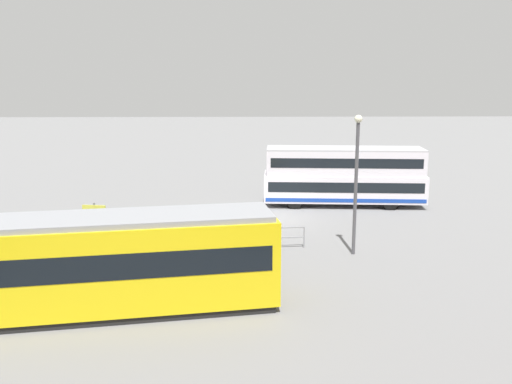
{
  "coord_description": "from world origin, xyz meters",
  "views": [
    {
      "loc": [
        1.75,
        31.14,
        8.26
      ],
      "look_at": [
        1.13,
        3.78,
        2.39
      ],
      "focal_mm": 38.31,
      "sensor_mm": 36.0,
      "label": 1
    }
  ],
  "objects_px": {
    "info_sign": "(95,220)",
    "street_lamp": "(356,174)",
    "pedestrian_crossing": "(244,247)",
    "pedestrian_near_railing": "(194,238)",
    "double_decker_bus": "(344,176)",
    "tram_yellow": "(55,266)"
  },
  "relations": [
    {
      "from": "info_sign",
      "to": "street_lamp",
      "type": "relative_size",
      "value": 0.4
    },
    {
      "from": "pedestrian_crossing",
      "to": "pedestrian_near_railing",
      "type": "bearing_deg",
      "value": -32.98
    },
    {
      "from": "street_lamp",
      "to": "info_sign",
      "type": "bearing_deg",
      "value": 1.14
    },
    {
      "from": "pedestrian_near_railing",
      "to": "info_sign",
      "type": "relative_size",
      "value": 0.62
    },
    {
      "from": "double_decker_bus",
      "to": "pedestrian_crossing",
      "type": "relative_size",
      "value": 6.3
    },
    {
      "from": "info_sign",
      "to": "double_decker_bus",
      "type": "bearing_deg",
      "value": -142.63
    },
    {
      "from": "double_decker_bus",
      "to": "info_sign",
      "type": "bearing_deg",
      "value": 37.37
    },
    {
      "from": "pedestrian_near_railing",
      "to": "street_lamp",
      "type": "distance_m",
      "value": 8.0
    },
    {
      "from": "pedestrian_crossing",
      "to": "info_sign",
      "type": "xyz_separation_m",
      "value": [
        6.78,
        -1.47,
        0.86
      ]
    },
    {
      "from": "double_decker_bus",
      "to": "pedestrian_crossing",
      "type": "bearing_deg",
      "value": 60.85
    },
    {
      "from": "pedestrian_crossing",
      "to": "street_lamp",
      "type": "xyz_separation_m",
      "value": [
        -5.17,
        -1.7,
        2.89
      ]
    },
    {
      "from": "double_decker_bus",
      "to": "street_lamp",
      "type": "bearing_deg",
      "value": 82.61
    },
    {
      "from": "tram_yellow",
      "to": "street_lamp",
      "type": "distance_m",
      "value": 13.5
    },
    {
      "from": "tram_yellow",
      "to": "pedestrian_crossing",
      "type": "xyz_separation_m",
      "value": [
        -6.52,
        -4.73,
        -0.88
      ]
    },
    {
      "from": "pedestrian_near_railing",
      "to": "info_sign",
      "type": "bearing_deg",
      "value": 0.08
    },
    {
      "from": "pedestrian_near_railing",
      "to": "info_sign",
      "type": "height_order",
      "value": "info_sign"
    },
    {
      "from": "info_sign",
      "to": "street_lamp",
      "type": "xyz_separation_m",
      "value": [
        -11.95,
        -0.24,
        2.03
      ]
    },
    {
      "from": "tram_yellow",
      "to": "info_sign",
      "type": "distance_m",
      "value": 6.2
    },
    {
      "from": "double_decker_bus",
      "to": "pedestrian_near_railing",
      "type": "distance_m",
      "value": 13.38
    },
    {
      "from": "double_decker_bus",
      "to": "tram_yellow",
      "type": "xyz_separation_m",
      "value": [
        12.98,
        16.3,
        -0.09
      ]
    },
    {
      "from": "pedestrian_near_railing",
      "to": "double_decker_bus",
      "type": "bearing_deg",
      "value": -130.82
    },
    {
      "from": "double_decker_bus",
      "to": "info_sign",
      "type": "xyz_separation_m",
      "value": [
        13.23,
        10.11,
        -0.11
      ]
    }
  ]
}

